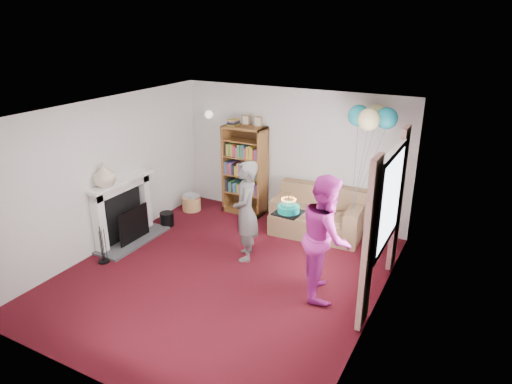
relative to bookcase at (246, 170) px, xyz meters
The scene contains 16 objects.
ground 2.61m from the bookcase, 68.77° to the right, with size 5.00×5.00×0.00m, color black.
wall_back 1.00m from the bookcase, 13.25° to the left, with size 4.50×0.02×2.50m, color silver.
wall_left 2.70m from the bookcase, 120.72° to the right, with size 0.02×5.00×2.50m, color silver.
wall_right 3.92m from the bookcase, 36.10° to the right, with size 0.02×5.00×2.50m, color silver.
ceiling 2.96m from the bookcase, 68.77° to the right, with size 4.50×5.00×0.01m, color white.
fireplace 2.45m from the bookcase, 119.54° to the right, with size 0.55×1.80×1.12m.
window_bay 3.55m from the bookcase, 28.74° to the right, with size 0.14×2.02×2.20m.
wall_sconce 1.33m from the bookcase, behind, with size 0.16×0.23×0.16m.
bookcase is the anchor object (origin of this frame).
sofa 1.74m from the bookcase, ahead, with size 1.59×0.84×0.84m.
wicker_basket 1.32m from the bookcase, 155.14° to the right, with size 0.38×0.38×0.34m.
person_striped 1.90m from the bookcase, 60.58° to the right, with size 0.60×0.39×1.64m, color black.
person_magenta 3.13m from the bookcase, 40.22° to the right, with size 0.86×0.67×1.76m, color #B4248E.
birthday_cake 2.65m from the bookcase, 47.34° to the right, with size 0.37×0.37×0.22m.
balloons 2.83m from the bookcase, ahead, with size 0.78×0.78×1.74m.
mantel_vase 2.78m from the bookcase, 116.60° to the right, with size 0.37×0.37×0.38m, color beige.
Camera 1 is at (3.28, -5.11, 3.69)m, focal length 32.00 mm.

